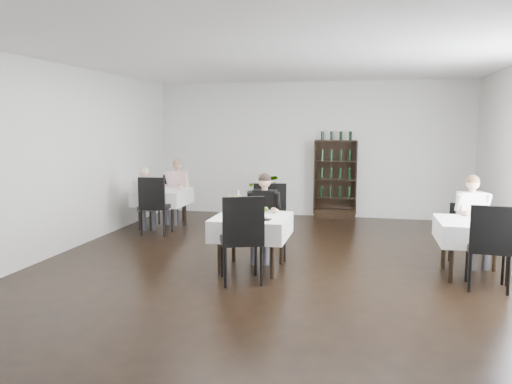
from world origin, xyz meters
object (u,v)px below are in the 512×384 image
diner_main (264,210)px  wine_shelf (335,180)px  potted_tree (269,195)px  main_table (252,227)px

diner_main → wine_shelf: bearing=77.5°
wine_shelf → diner_main: 3.88m
potted_tree → diner_main: bearing=-80.5°
main_table → wine_shelf: bearing=78.2°
diner_main → main_table: bearing=-96.6°
main_table → diner_main: diner_main is taller
main_table → diner_main: size_ratio=0.78×
main_table → potted_tree: potted_tree is taller
wine_shelf → main_table: (-0.90, -4.31, -0.23)m
main_table → potted_tree: 4.20m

